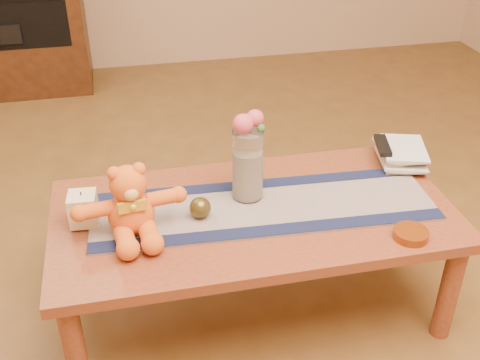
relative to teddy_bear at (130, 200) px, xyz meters
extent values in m
plane|color=brown|center=(0.42, 0.04, -0.58)|extent=(5.50, 5.50, 0.00)
cube|color=maroon|center=(0.42, 0.04, -0.15)|extent=(1.40, 0.70, 0.04)
cylinder|color=maroon|center=(-0.22, -0.25, -0.37)|extent=(0.07, 0.07, 0.41)
cylinder|color=maroon|center=(1.06, -0.25, -0.37)|extent=(0.07, 0.07, 0.41)
cylinder|color=maroon|center=(-0.22, 0.33, -0.37)|extent=(0.07, 0.07, 0.41)
cylinder|color=maroon|center=(1.06, 0.33, -0.37)|extent=(0.07, 0.07, 0.41)
cube|color=#1F1B4E|center=(0.46, 0.04, -0.12)|extent=(1.22, 0.41, 0.01)
cube|color=#121838|center=(0.45, -0.10, -0.12)|extent=(1.20, 0.12, 0.00)
cube|color=#121838|center=(0.47, 0.19, -0.12)|extent=(1.20, 0.12, 0.00)
cube|color=beige|center=(-0.15, 0.08, -0.06)|extent=(0.10, 0.10, 0.11)
cylinder|color=black|center=(-0.15, 0.08, 0.00)|extent=(0.00, 0.00, 0.01)
cylinder|color=silver|center=(0.42, 0.12, 0.01)|extent=(0.11, 0.11, 0.26)
cylinder|color=beige|center=(0.42, 0.12, -0.03)|extent=(0.09, 0.09, 0.18)
sphere|color=#C84655|center=(0.40, 0.11, 0.18)|extent=(0.07, 0.07, 0.07)
sphere|color=#C84655|center=(0.44, 0.12, 0.19)|extent=(0.06, 0.06, 0.06)
sphere|color=#4E63AA|center=(0.43, 0.15, 0.17)|extent=(0.04, 0.04, 0.04)
sphere|color=#4E63AA|center=(0.39, 0.14, 0.16)|extent=(0.04, 0.04, 0.04)
sphere|color=#33662D|center=(0.46, 0.10, 0.16)|extent=(0.03, 0.03, 0.03)
sphere|color=#4D4219|center=(0.23, 0.03, -0.08)|extent=(0.10, 0.10, 0.07)
imported|color=beige|center=(0.99, 0.25, -0.12)|extent=(0.21, 0.25, 0.02)
imported|color=beige|center=(0.99, 0.25, -0.10)|extent=(0.23, 0.27, 0.02)
imported|color=beige|center=(0.98, 0.26, -0.08)|extent=(0.20, 0.24, 0.02)
imported|color=beige|center=(0.99, 0.25, -0.06)|extent=(0.22, 0.26, 0.02)
cube|color=black|center=(0.99, 0.24, -0.04)|extent=(0.08, 0.17, 0.02)
cylinder|color=#BF5914|center=(0.88, -0.23, -0.11)|extent=(0.12, 0.12, 0.03)
camera|label=1|loc=(0.01, -1.59, 1.03)|focal=43.45mm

